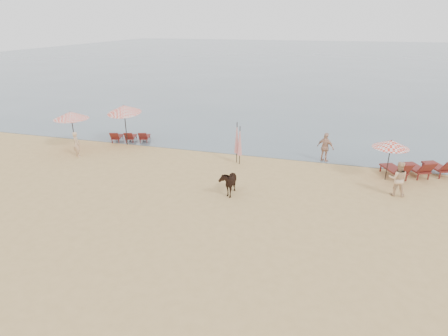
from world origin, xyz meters
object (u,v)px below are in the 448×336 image
at_px(umbrella_closed_left, 237,138).
at_px(cow, 228,181).
at_px(umbrella_open_left_a, 71,115).
at_px(umbrella_open_right, 391,144).
at_px(beachgoer_left, 77,144).
at_px(lounger_cluster_right, 419,168).
at_px(lounger_cluster_left, 130,136).
at_px(beachgoer_right_a, 398,179).
at_px(umbrella_closed_right, 240,141).
at_px(beachgoer_right_b, 325,147).
at_px(umbrella_open_left_b, 124,109).

relative_size(umbrella_closed_left, cow, 1.65).
relative_size(umbrella_open_left_a, umbrella_open_right, 1.13).
bearing_deg(umbrella_open_right, umbrella_open_left_a, -169.32).
height_order(umbrella_open_right, umbrella_closed_left, umbrella_closed_left).
bearing_deg(beachgoer_left, lounger_cluster_right, -141.31).
relative_size(lounger_cluster_left, beachgoer_right_a, 1.63).
bearing_deg(umbrella_closed_right, umbrella_open_left_a, -178.73).
bearing_deg(lounger_cluster_left, umbrella_open_right, -23.99).
bearing_deg(beachgoer_right_a, lounger_cluster_right, -115.97).
xyz_separation_m(lounger_cluster_left, beachgoer_right_b, (12.82, -0.30, 0.50)).
bearing_deg(umbrella_open_left_a, beachgoer_right_b, 19.51).
distance_m(lounger_cluster_right, beachgoer_right_a, 3.11).
bearing_deg(beachgoer_right_a, umbrella_open_left_a, -3.56).
height_order(umbrella_open_left_b, beachgoer_right_b, umbrella_open_left_b).
distance_m(lounger_cluster_left, umbrella_open_left_b, 2.11).
relative_size(umbrella_open_left_a, umbrella_closed_left, 1.01).
distance_m(lounger_cluster_right, beachgoer_left, 19.41).
bearing_deg(umbrella_open_right, umbrella_open_left_b, -175.26).
bearing_deg(umbrella_open_left_a, umbrella_closed_left, 14.60).
relative_size(umbrella_open_left_b, cow, 1.90).
xyz_separation_m(lounger_cluster_left, beachgoer_left, (-1.61, -3.50, 0.40)).
xyz_separation_m(umbrella_open_left_a, beachgoer_right_b, (15.51, 1.98, -1.32)).
bearing_deg(lounger_cluster_left, umbrella_open_left_a, -156.01).
distance_m(umbrella_closed_right, beachgoer_right_a, 8.34).
bearing_deg(lounger_cluster_right, cow, -177.18).
bearing_deg(umbrella_closed_left, cow, -81.07).
xyz_separation_m(lounger_cluster_right, umbrella_open_right, (-1.68, -0.91, 1.45)).
height_order(umbrella_closed_left, cow, umbrella_closed_left).
distance_m(lounger_cluster_left, umbrella_open_left_a, 3.97).
bearing_deg(beachgoer_right_a, umbrella_closed_left, -12.94).
height_order(lounger_cluster_right, umbrella_open_right, umbrella_open_right).
distance_m(beachgoer_left, beachgoer_right_a, 17.85).
height_order(umbrella_open_left_a, beachgoer_right_b, umbrella_open_left_a).
bearing_deg(umbrella_open_left_a, lounger_cluster_left, 52.50).
distance_m(lounger_cluster_right, umbrella_open_left_b, 17.69).
bearing_deg(beachgoer_right_a, lounger_cluster_left, -12.21).
distance_m(umbrella_open_right, beachgoer_left, 17.69).
bearing_deg(umbrella_open_right, beachgoer_left, -165.32).
bearing_deg(umbrella_open_left_b, beachgoer_left, -143.59).
bearing_deg(umbrella_open_right, umbrella_closed_right, -170.58).
height_order(cow, beachgoer_right_a, beachgoer_right_a).
distance_m(umbrella_open_right, beachgoer_right_b, 3.83).
height_order(lounger_cluster_right, beachgoer_left, beachgoer_left).
distance_m(beachgoer_left, beachgoer_right_b, 14.79).
bearing_deg(cow, umbrella_open_left_a, 157.87).
xyz_separation_m(umbrella_closed_left, beachgoer_right_b, (4.90, 1.54, -0.61)).
distance_m(lounger_cluster_left, umbrella_closed_left, 8.21).
height_order(lounger_cluster_left, umbrella_closed_right, umbrella_closed_right).
bearing_deg(lounger_cluster_left, cow, -51.30).
height_order(umbrella_open_left_a, cow, umbrella_open_left_a).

